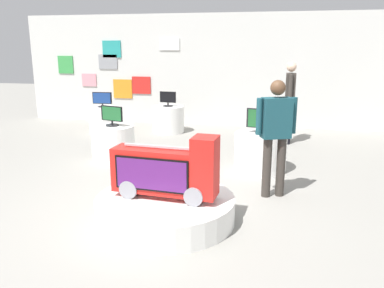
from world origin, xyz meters
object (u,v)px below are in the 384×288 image
at_px(main_display_pedestal, 165,209).
at_px(display_pedestal_right_rear, 168,119).
at_px(tv_on_far_right, 112,115).
at_px(shopper_browsing_rear, 276,130).
at_px(tv_on_right_rear, 168,99).
at_px(tv_on_left_rear, 102,99).
at_px(display_pedestal_left_rear, 103,120).
at_px(shopper_browsing_near_truck, 290,97).
at_px(display_pedestal_far_right, 113,143).
at_px(novelty_firetruck_tv, 167,172).
at_px(display_pedestal_center_rear, 260,152).
at_px(tv_on_center_rear, 261,120).

bearing_deg(main_display_pedestal, display_pedestal_right_rear, 104.82).
bearing_deg(tv_on_far_right, shopper_browsing_rear, -23.18).
bearing_deg(tv_on_right_rear, tv_on_left_rear, -164.07).
relative_size(main_display_pedestal, display_pedestal_left_rear, 2.44).
height_order(main_display_pedestal, display_pedestal_left_rear, display_pedestal_left_rear).
bearing_deg(tv_on_far_right, tv_on_right_rear, 81.88).
distance_m(tv_on_left_rear, shopper_browsing_near_truck, 4.27).
bearing_deg(tv_on_far_right, display_pedestal_far_right, 107.09).
relative_size(tv_on_left_rear, tv_on_right_rear, 1.16).
distance_m(main_display_pedestal, tv_on_left_rear, 5.20).
bearing_deg(main_display_pedestal, tv_on_right_rear, 104.82).
distance_m(main_display_pedestal, novelty_firetruck_tv, 0.46).
height_order(display_pedestal_center_rear, tv_on_far_right, tv_on_far_right).
relative_size(display_pedestal_center_rear, display_pedestal_far_right, 1.11).
distance_m(main_display_pedestal, shopper_browsing_near_truck, 4.61).
height_order(main_display_pedestal, shopper_browsing_rear, shopper_browsing_rear).
bearing_deg(display_pedestal_far_right, tv_on_far_right, -72.91).
height_order(display_pedestal_far_right, shopper_browsing_near_truck, shopper_browsing_near_truck).
height_order(tv_on_right_rear, display_pedestal_far_right, tv_on_right_rear).
xyz_separation_m(novelty_firetruck_tv, display_pedestal_right_rear, (-1.29, 4.80, -0.30)).
distance_m(display_pedestal_center_rear, tv_on_center_rear, 0.54).
bearing_deg(tv_on_center_rear, display_pedestal_far_right, 177.91).
xyz_separation_m(display_pedestal_right_rear, display_pedestal_far_right, (-0.36, -2.49, 0.00)).
bearing_deg(tv_on_left_rear, tv_on_right_rear, 15.93).
height_order(tv_on_far_right, shopper_browsing_rear, shopper_browsing_rear).
bearing_deg(display_pedestal_center_rear, main_display_pedestal, -114.49).
bearing_deg(display_pedestal_far_right, novelty_firetruck_tv, -54.58).
distance_m(main_display_pedestal, shopper_browsing_rear, 1.82).
bearing_deg(novelty_firetruck_tv, display_pedestal_center_rear, 66.10).
height_order(main_display_pedestal, tv_on_far_right, tv_on_far_right).
bearing_deg(tv_on_left_rear, tv_on_center_rear, -29.86).
bearing_deg(tv_on_right_rear, main_display_pedestal, -75.18).
height_order(display_pedestal_right_rear, shopper_browsing_near_truck, shopper_browsing_near_truck).
bearing_deg(tv_on_left_rear, display_pedestal_far_right, -61.41).
xyz_separation_m(display_pedestal_center_rear, display_pedestal_right_rear, (-2.28, 2.58, 0.00)).
bearing_deg(display_pedestal_left_rear, display_pedestal_center_rear, -29.87).
xyz_separation_m(display_pedestal_far_right, shopper_browsing_rear, (2.86, -1.23, 0.62)).
distance_m(display_pedestal_center_rear, display_pedestal_right_rear, 3.44).
bearing_deg(display_pedestal_center_rear, display_pedestal_far_right, 178.01).
distance_m(main_display_pedestal, display_pedestal_right_rear, 4.96).
bearing_deg(shopper_browsing_near_truck, display_pedestal_far_right, -148.00).
height_order(tv_on_center_rear, display_pedestal_right_rear, tv_on_center_rear).
relative_size(display_pedestal_center_rear, tv_on_right_rear, 2.17).
xyz_separation_m(novelty_firetruck_tv, display_pedestal_left_rear, (-2.77, 4.38, -0.30)).
xyz_separation_m(novelty_firetruck_tv, tv_on_left_rear, (-2.77, 4.38, 0.20)).
bearing_deg(display_pedestal_center_rear, display_pedestal_left_rear, 150.13).
bearing_deg(display_pedestal_far_right, shopper_browsing_near_truck, 32.00).
bearing_deg(display_pedestal_left_rear, tv_on_far_right, -61.49).
bearing_deg(tv_on_left_rear, shopper_browsing_near_truck, -1.33).
relative_size(display_pedestal_right_rear, shopper_browsing_rear, 0.48).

